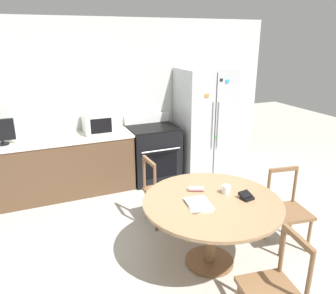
{
  "coord_description": "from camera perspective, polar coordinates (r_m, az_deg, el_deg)",
  "views": [
    {
      "loc": [
        -1.46,
        -2.56,
        2.32
      ],
      "look_at": [
        0.14,
        1.15,
        0.95
      ],
      "focal_mm": 35.0,
      "sensor_mm": 36.0,
      "label": 1
    }
  ],
  "objects": [
    {
      "name": "folded_napkin",
      "position": [
        3.54,
        4.94,
        -7.28
      ],
      "size": [
        0.17,
        0.12,
        0.05
      ],
      "color": "pink",
      "rests_on": "dining_table"
    },
    {
      "name": "back_wall",
      "position": [
        5.51,
        -7.56,
        7.91
      ],
      "size": [
        5.2,
        0.1,
        2.6
      ],
      "color": "silver",
      "rests_on": "ground_plane"
    },
    {
      "name": "dining_chair_near",
      "position": [
        2.92,
        17.9,
        -22.68
      ],
      "size": [
        0.48,
        0.48,
        0.9
      ],
      "rotation": [
        0.0,
        0.0,
        1.42
      ],
      "color": "brown",
      "rests_on": "ground_plane"
    },
    {
      "name": "refrigerator",
      "position": [
        5.68,
        6.31,
        4.29
      ],
      "size": [
        0.87,
        0.75,
        1.83
      ],
      "color": "#B2B5BA",
      "rests_on": "ground_plane"
    },
    {
      "name": "dining_table",
      "position": [
        3.44,
        7.64,
        -10.89
      ],
      "size": [
        1.42,
        1.42,
        0.75
      ],
      "color": "#997551",
      "rests_on": "ground_plane"
    },
    {
      "name": "ground_plane",
      "position": [
        3.75,
        5.31,
        -19.57
      ],
      "size": [
        14.0,
        14.0,
        0.0
      ],
      "primitive_type": "plane",
      "color": "#B2ADA3"
    },
    {
      "name": "countertop_tv",
      "position": [
        5.01,
        -27.08,
        2.46
      ],
      "size": [
        0.35,
        0.16,
        0.36
      ],
      "color": "black",
      "rests_on": "kitchen_counter"
    },
    {
      "name": "kitchen_counter",
      "position": [
        5.21,
        -18.09,
        -3.26
      ],
      "size": [
        2.16,
        0.64,
        0.9
      ],
      "color": "brown",
      "rests_on": "ground_plane"
    },
    {
      "name": "candle_glass",
      "position": [
        3.53,
        10.1,
        -7.39
      ],
      "size": [
        0.09,
        0.09,
        0.09
      ],
      "color": "silver",
      "rests_on": "dining_table"
    },
    {
      "name": "dining_chair_right",
      "position": [
        4.04,
        20.07,
        -10.37
      ],
      "size": [
        0.48,
        0.48,
        0.9
      ],
      "rotation": [
        0.0,
        0.0,
        2.98
      ],
      "color": "brown",
      "rests_on": "ground_plane"
    },
    {
      "name": "oven_range",
      "position": [
        5.48,
        -2.57,
        -1.05
      ],
      "size": [
        0.78,
        0.68,
        1.08
      ],
      "color": "black",
      "rests_on": "ground_plane"
    },
    {
      "name": "dining_chair_far",
      "position": [
        4.22,
        -1.2,
        -7.81
      ],
      "size": [
        0.44,
        0.44,
        0.9
      ],
      "rotation": [
        0.0,
        0.0,
        4.75
      ],
      "color": "brown",
      "rests_on": "ground_plane"
    },
    {
      "name": "wallet",
      "position": [
        3.47,
        13.46,
        -8.35
      ],
      "size": [
        0.14,
        0.14,
        0.07
      ],
      "color": "black",
      "rests_on": "dining_table"
    },
    {
      "name": "microwave",
      "position": [
        5.15,
        -11.47,
        4.2
      ],
      "size": [
        0.54,
        0.4,
        0.32
      ],
      "color": "white",
      "rests_on": "kitchen_counter"
    },
    {
      "name": "mail_stack",
      "position": [
        3.27,
        5.38,
        -9.9
      ],
      "size": [
        0.29,
        0.35,
        0.02
      ],
      "color": "white",
      "rests_on": "dining_table"
    }
  ]
}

